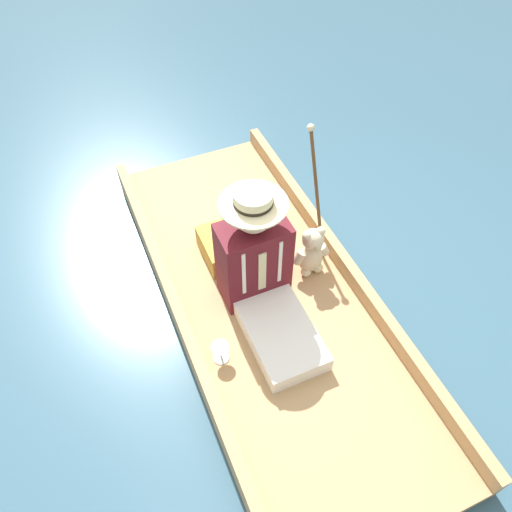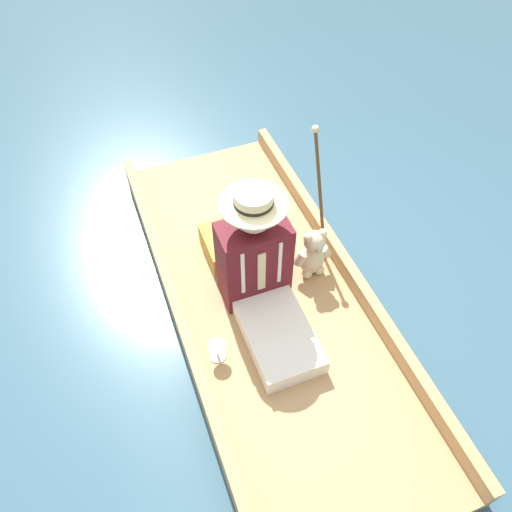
% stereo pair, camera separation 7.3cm
% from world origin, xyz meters
% --- Properties ---
extents(ground_plane, '(16.00, 16.00, 0.00)m').
position_xyz_m(ground_plane, '(0.00, 0.00, 0.00)').
color(ground_plane, '#385B70').
extents(punt_boat, '(1.09, 2.77, 0.21)m').
position_xyz_m(punt_boat, '(0.00, 0.00, 0.06)').
color(punt_boat, tan).
rests_on(punt_boat, ground_plane).
extents(seat_cushion, '(0.46, 0.32, 0.15)m').
position_xyz_m(seat_cushion, '(0.01, -0.40, 0.18)').
color(seat_cushion, '#B7933D').
rests_on(seat_cushion, punt_boat).
extents(seated_person, '(0.38, 0.81, 0.78)m').
position_xyz_m(seated_person, '(0.05, 0.02, 0.38)').
color(seated_person, white).
rests_on(seated_person, punt_boat).
extents(teddy_bear, '(0.24, 0.14, 0.35)m').
position_xyz_m(teddy_bear, '(-0.32, -0.08, 0.26)').
color(teddy_bear, beige).
rests_on(teddy_bear, punt_boat).
extents(wine_glass, '(0.10, 0.10, 0.11)m').
position_xyz_m(wine_glass, '(0.39, 0.27, 0.18)').
color(wine_glass, silver).
rests_on(wine_glass, punt_boat).
extents(walking_cane, '(0.04, 0.33, 0.79)m').
position_xyz_m(walking_cane, '(-0.44, -0.32, 0.56)').
color(walking_cane, brown).
rests_on(walking_cane, punt_boat).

